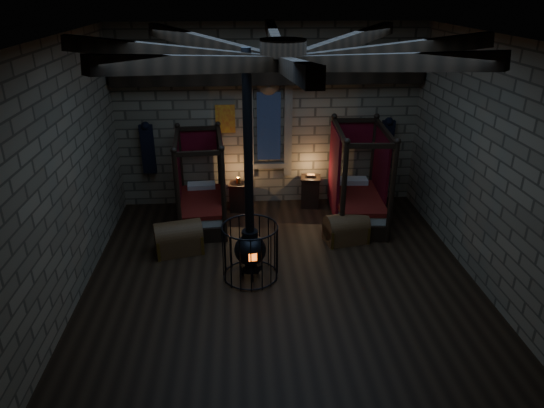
{
  "coord_description": "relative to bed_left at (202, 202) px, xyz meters",
  "views": [
    {
      "loc": [
        -0.69,
        -7.5,
        4.9
      ],
      "look_at": [
        -0.12,
        0.6,
        1.22
      ],
      "focal_mm": 32.0,
      "sensor_mm": 36.0,
      "label": 1
    }
  ],
  "objects": [
    {
      "name": "trunk_left",
      "position": [
        -0.39,
        -1.31,
        -0.19
      ],
      "size": [
        1.02,
        0.78,
        0.67
      ],
      "rotation": [
        0.0,
        0.0,
        0.23
      ],
      "color": "brown",
      "rests_on": "ground"
    },
    {
      "name": "bed_right",
      "position": [
        3.47,
        -0.11,
        0.03
      ],
      "size": [
        1.2,
        2.11,
        2.13
      ],
      "rotation": [
        0.0,
        0.0,
        -0.06
      ],
      "color": "black",
      "rests_on": "ground"
    },
    {
      "name": "nightstand_left",
      "position": [
        0.81,
        0.59,
        -0.14
      ],
      "size": [
        0.48,
        0.46,
        0.83
      ],
      "rotation": [
        0.0,
        0.0,
        -0.15
      ],
      "color": "black",
      "rests_on": "ground"
    },
    {
      "name": "trunk_right",
      "position": [
        3.03,
        -1.11,
        -0.21
      ],
      "size": [
        0.95,
        0.7,
        0.63
      ],
      "rotation": [
        0.0,
        0.0,
        0.2
      ],
      "color": "brown",
      "rests_on": "ground"
    },
    {
      "name": "stove",
      "position": [
        1.01,
        -2.33,
        0.13
      ],
      "size": [
        1.02,
        1.02,
        4.05
      ],
      "rotation": [
        0.0,
        0.0,
        0.14
      ],
      "color": "black",
      "rests_on": "ground"
    },
    {
      "name": "nightstand_right",
      "position": [
        2.53,
        0.71,
        -0.11
      ],
      "size": [
        0.53,
        0.51,
        0.81
      ],
      "rotation": [
        0.0,
        0.0,
        -0.15
      ],
      "color": "black",
      "rests_on": "ground"
    },
    {
      "name": "room",
      "position": [
        1.56,
        -2.33,
        3.25
      ],
      "size": [
        7.02,
        7.02,
        4.29
      ],
      "color": "black",
      "rests_on": "ground"
    },
    {
      "name": "bed_left",
      "position": [
        0.0,
        0.0,
        0.0
      ],
      "size": [
        1.14,
        1.97,
        1.99
      ],
      "rotation": [
        0.0,
        0.0,
        0.07
      ],
      "color": "black",
      "rests_on": "ground"
    }
  ]
}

